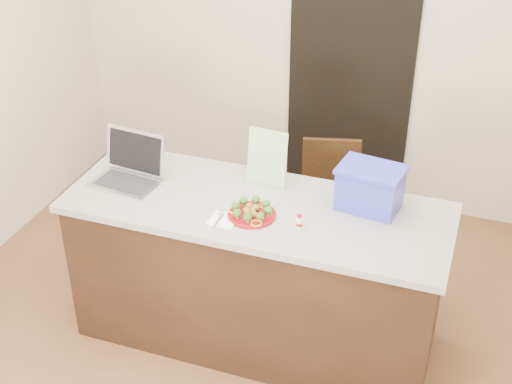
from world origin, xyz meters
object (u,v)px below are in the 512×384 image
(plate, at_px, (252,214))
(chair, at_px, (326,195))
(napkin, at_px, (224,220))
(yogurt_bottle, at_px, (299,223))
(island, at_px, (256,273))
(blue_box, at_px, (370,188))
(laptop, at_px, (131,168))

(plate, distance_m, chair, 1.12)
(napkin, distance_m, yogurt_bottle, 0.39)
(island, bearing_deg, chair, 79.60)
(plate, bearing_deg, napkin, -145.38)
(plate, height_order, yogurt_bottle, yogurt_bottle)
(napkin, relative_size, blue_box, 0.38)
(island, height_order, blue_box, blue_box)
(blue_box, bearing_deg, chair, 126.40)
(plate, bearing_deg, yogurt_bottle, -4.54)
(blue_box, bearing_deg, napkin, -143.31)
(island, distance_m, chair, 0.92)
(plate, bearing_deg, blue_box, 27.33)
(blue_box, height_order, chair, blue_box)
(laptop, distance_m, chair, 1.37)
(island, distance_m, laptop, 0.92)
(island, bearing_deg, blue_box, 16.97)
(plate, relative_size, napkin, 1.82)
(laptop, relative_size, blue_box, 1.10)
(island, relative_size, napkin, 14.91)
(plate, distance_m, laptop, 0.78)
(laptop, bearing_deg, chair, 50.10)
(laptop, bearing_deg, plate, -3.70)
(napkin, height_order, chair, napkin)
(chair, bearing_deg, napkin, -118.43)
(blue_box, xyz_separation_m, chair, (-0.40, 0.73, -0.56))
(laptop, height_order, blue_box, laptop)
(island, distance_m, blue_box, 0.82)
(napkin, xyz_separation_m, laptop, (-0.64, 0.22, 0.07))
(yogurt_bottle, height_order, laptop, laptop)
(island, height_order, napkin, napkin)
(island, xyz_separation_m, napkin, (-0.11, -0.20, 0.46))
(yogurt_bottle, bearing_deg, blue_box, 46.63)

